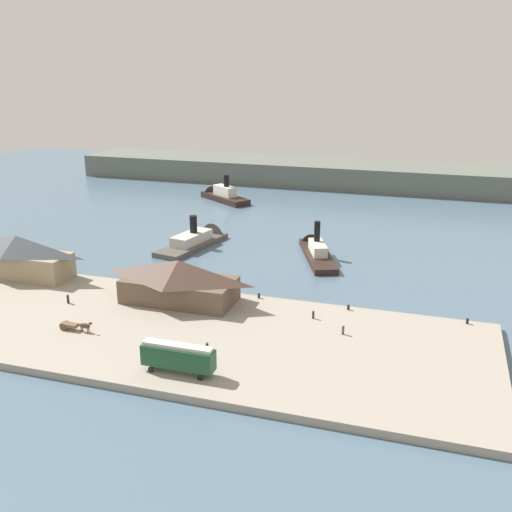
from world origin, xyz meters
The scene contains 18 objects.
ground_plane centered at (0.00, 0.00, 0.00)m, with size 320.00×320.00×0.00m, color slate.
quay_promenade centered at (0.00, -22.00, 0.60)m, with size 110.00×36.00×1.20m, color #9E9384.
seawall_edge centered at (0.00, -3.60, 0.50)m, with size 110.00×0.80×1.00m, color gray.
ferry_shed_east_terminal centered at (-36.69, -8.18, 5.53)m, with size 22.21×7.63×8.51m.
ferry_shed_west_terminal centered at (-0.12, -10.56, 5.16)m, with size 20.57×9.99×7.79m.
street_tram centered at (10.72, -34.70, 3.75)m, with size 10.61×2.46×4.37m.
horse_cart centered at (-10.96, -27.25, 2.13)m, with size 5.80×1.35×1.87m.
pedestrian_standing_center centered at (-18.88, -17.73, 2.02)m, with size 0.44×0.44×1.79m.
pedestrian_by_tram centered at (24.79, -10.93, 1.91)m, with size 0.38×0.38×1.56m.
pedestrian_near_west_shed centered at (12.22, -27.77, 1.97)m, with size 0.42×0.42×1.68m.
pedestrian_at_waters_edge centered at (30.65, -15.53, 1.96)m, with size 0.41×0.41×1.66m.
mooring_post_center_east centered at (49.74, -5.26, 1.65)m, with size 0.44×0.44×0.90m, color black.
mooring_post_west centered at (29.89, -5.42, 1.65)m, with size 0.44×0.44×0.90m, color black.
mooring_post_center_west centered at (13.27, -4.97, 1.65)m, with size 0.44×0.44×0.90m, color black.
ferry_moored_west centered at (-12.03, 27.51, 1.19)m, with size 11.17×25.07×10.15m.
ferry_approaching_west centered at (16.84, 27.64, 1.18)m, with size 13.93×25.33×10.01m.
ferry_approaching_east centered at (-24.41, 74.45, 1.60)m, with size 20.93×16.93×10.36m.
far_headland centered at (0.00, 110.00, 4.00)m, with size 180.00×24.00×8.00m, color #60665B.
Camera 1 is at (43.42, -102.00, 42.78)m, focal length 41.62 mm.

